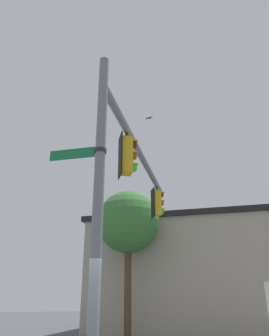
{
  "coord_description": "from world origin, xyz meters",
  "views": [
    {
      "loc": [
        5.98,
        -0.52,
        1.88
      ],
      "look_at": [
        -2.73,
        1.28,
        5.44
      ],
      "focal_mm": 34.22,
      "sensor_mm": 36.0,
      "label": 1
    }
  ],
  "objects_px": {
    "traffic_light_mid_inner": "(157,203)",
    "bird_flying": "(149,118)",
    "street_name_sign": "(84,153)",
    "traffic_light_nearest_pole": "(127,156)"
  },
  "relations": [
    {
      "from": "street_name_sign",
      "to": "bird_flying",
      "type": "height_order",
      "value": "bird_flying"
    },
    {
      "from": "traffic_light_nearest_pole",
      "to": "bird_flying",
      "type": "height_order",
      "value": "bird_flying"
    },
    {
      "from": "street_name_sign",
      "to": "bird_flying",
      "type": "xyz_separation_m",
      "value": [
        -5.32,
        2.81,
        4.26
      ]
    },
    {
      "from": "traffic_light_nearest_pole",
      "to": "street_name_sign",
      "type": "xyz_separation_m",
      "value": [
        1.72,
        -1.22,
        -0.79
      ]
    },
    {
      "from": "bird_flying",
      "to": "street_name_sign",
      "type": "bearing_deg",
      "value": -27.8
    },
    {
      "from": "traffic_light_mid_inner",
      "to": "street_name_sign",
      "type": "xyz_separation_m",
      "value": [
        6.18,
        -3.31,
        -0.79
      ]
    },
    {
      "from": "bird_flying",
      "to": "traffic_light_mid_inner",
      "type": "bearing_deg",
      "value": 149.33
    },
    {
      "from": "traffic_light_mid_inner",
      "to": "bird_flying",
      "type": "height_order",
      "value": "bird_flying"
    },
    {
      "from": "traffic_light_mid_inner",
      "to": "bird_flying",
      "type": "relative_size",
      "value": 4.18
    },
    {
      "from": "traffic_light_mid_inner",
      "to": "street_name_sign",
      "type": "bearing_deg",
      "value": -28.21
    }
  ]
}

